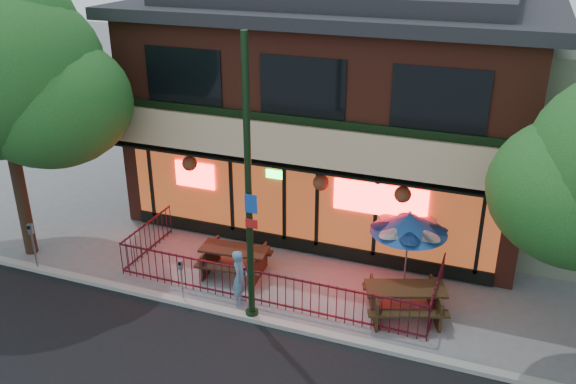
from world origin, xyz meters
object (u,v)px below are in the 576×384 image
(patio_umbrella, at_px, (409,223))
(pedestrian, at_px, (240,278))
(picnic_table_right, at_px, (405,297))
(parking_meter_near, at_px, (181,274))
(street_light, at_px, (249,203))
(parking_meter_far, at_px, (32,239))
(picnic_table_left, at_px, (234,257))

(patio_umbrella, distance_m, pedestrian, 4.54)
(picnic_table_right, height_order, pedestrian, pedestrian)
(patio_umbrella, distance_m, parking_meter_near, 5.96)
(picnic_table_right, xyz_separation_m, parking_meter_near, (-5.44, -1.41, 0.29))
(street_light, distance_m, parking_meter_far, 6.93)
(picnic_table_left, distance_m, pedestrian, 1.52)
(pedestrian, bearing_deg, parking_meter_near, 99.53)
(picnic_table_right, xyz_separation_m, patio_umbrella, (-0.24, 1.28, 1.40))
(street_light, bearing_deg, patio_umbrella, 39.52)
(street_light, height_order, patio_umbrella, street_light)
(parking_meter_near, bearing_deg, patio_umbrella, 27.29)
(picnic_table_left, distance_m, parking_meter_near, 1.90)
(picnic_table_right, distance_m, parking_meter_far, 10.20)
(picnic_table_right, relative_size, patio_umbrella, 1.02)
(pedestrian, relative_size, parking_meter_near, 1.24)
(patio_umbrella, distance_m, parking_meter_far, 10.27)
(parking_meter_far, bearing_deg, picnic_table_left, 19.23)
(picnic_table_left, height_order, parking_meter_near, parking_meter_near)
(patio_umbrella, xyz_separation_m, parking_meter_far, (-9.84, -2.76, -0.96))
(parking_meter_near, distance_m, parking_meter_far, 4.64)
(picnic_table_right, bearing_deg, street_light, -158.06)
(picnic_table_left, relative_size, patio_umbrella, 0.87)
(picnic_table_left, distance_m, parking_meter_far, 5.61)
(patio_umbrella, height_order, parking_meter_near, patio_umbrella)
(picnic_table_right, relative_size, parking_meter_near, 1.90)
(street_light, bearing_deg, picnic_table_left, 126.52)
(street_light, distance_m, parking_meter_near, 3.03)
(picnic_table_left, height_order, pedestrian, pedestrian)
(street_light, relative_size, picnic_table_left, 3.53)
(pedestrian, xyz_separation_m, parking_meter_far, (-6.05, -0.56, 0.22))
(street_light, relative_size, parking_meter_far, 4.81)
(pedestrian, height_order, parking_meter_far, pedestrian)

